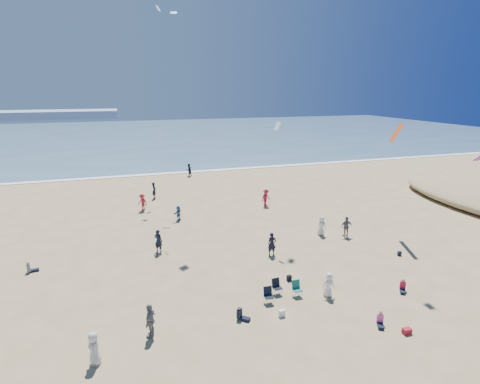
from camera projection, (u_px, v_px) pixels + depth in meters
name	position (u px, v px, depth m)	size (l,w,h in m)	color
ocean	(137.00, 136.00, 102.31)	(220.00, 100.00, 0.06)	#476B84
surf_line	(153.00, 174.00, 56.39)	(220.00, 1.20, 0.08)	white
standing_flyers	(233.00, 234.00, 31.02)	(24.30, 50.79, 1.95)	black
seated_group	(256.00, 314.00, 20.91)	(24.43, 19.36, 0.84)	beige
chair_cluster	(281.00, 291.00, 23.14)	(2.62, 1.44, 1.00)	black
white_tote	(282.00, 313.00, 21.34)	(0.35, 0.20, 0.40)	white
black_backpack	(289.00, 278.00, 25.30)	(0.30, 0.22, 0.38)	black
cooler	(407.00, 331.00, 19.86)	(0.45, 0.30, 0.30)	#A51726
navy_bag	(399.00, 253.00, 29.11)	(0.28, 0.18, 0.34)	black
kites_aloft	(323.00, 53.00, 25.08)	(40.46, 40.32, 27.39)	#FC7083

